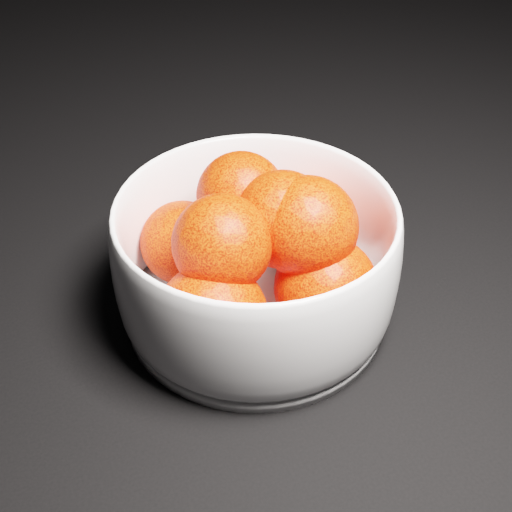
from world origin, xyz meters
name	(u,v)px	position (x,y,z in m)	size (l,w,h in m)	color
bowl	(256,261)	(0.25, -0.22, 0.05)	(0.20, 0.20, 0.10)	white
orange_pile	(263,247)	(0.25, -0.23, 0.06)	(0.16, 0.15, 0.11)	#FF2507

